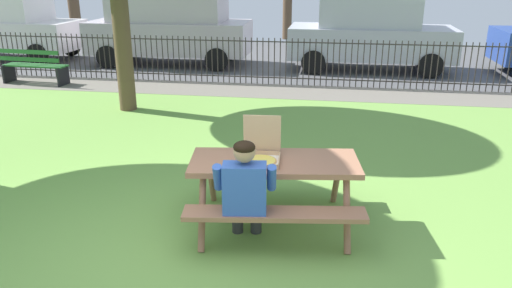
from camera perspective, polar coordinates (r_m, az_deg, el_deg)
The scene contains 11 objects.
ground at distance 6.62m, azimuth -3.73°, elevation -4.77°, with size 28.00×12.03×0.02m, color #71A147.
cobblestone_walkway at distance 11.59m, azimuth 2.00°, elevation 6.05°, with size 28.00×1.40×0.01m, color slate.
street_asphalt at distance 15.71m, azimuth 3.94°, elevation 9.62°, with size 28.00×7.06×0.01m, color #515154.
picnic_table_foreground at distance 5.39m, azimuth 2.10°, elevation -3.57°, with size 1.98×1.70×0.79m.
pizza_box_open at distance 5.29m, azimuth 0.57°, elevation -0.97°, with size 0.43×0.46×0.46m.
adult_at_table at distance 4.91m, azimuth -1.26°, elevation -5.20°, with size 0.63×0.63×1.19m.
iron_fence_streetside at distance 12.15m, azimuth 2.45°, elevation 9.45°, with size 19.05×0.03×1.12m.
park_bench_left at distance 13.40m, azimuth -24.07°, elevation 8.06°, with size 1.63×0.58×0.85m.
parked_car_far_left at distance 17.35m, azimuth -26.68°, elevation 11.96°, with size 4.45×2.01×1.94m.
parked_car_left at distance 14.98m, azimuth -9.86°, elevation 13.15°, with size 4.63×2.02×2.08m.
parked_car_center at distance 14.24m, azimuth 12.94°, elevation 12.26°, with size 4.42×1.95×1.94m.
Camera 1 is at (1.36, -3.86, 2.72)m, focal length 34.95 mm.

